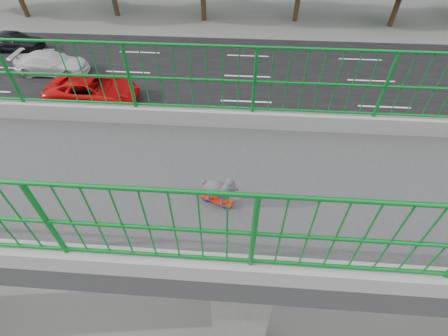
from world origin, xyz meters
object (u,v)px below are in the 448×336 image
car_1 (337,137)px  car_3 (52,63)px  car_0 (28,168)px  skateboard (217,200)px  car_2 (93,90)px  poodle (219,188)px  car_4 (14,41)px

car_1 → car_3: 18.44m
car_0 → car_3: (-9.60, -3.47, -0.04)m
skateboard → car_2: skateboard is taller
poodle → car_1: size_ratio=0.12×
poodle → car_0: poodle is taller
car_4 → car_0: bearing=-148.6°
poodle → car_3: poodle is taller
car_3 → poodle: bearing=-142.1°
skateboard → car_3: (-15.95, -12.38, -6.37)m
skateboard → car_0: skateboard is taller
car_1 → car_2: car_2 is taller
skateboard → car_2: (-12.75, -8.42, -6.31)m
car_2 → car_4: bearing=52.4°
car_0 → car_4: bearing=-148.6°
car_1 → car_2: bearing=-103.5°
skateboard → car_4: size_ratio=0.11×
car_0 → car_2: 6.42m
car_0 → car_4: car_0 is taller
skateboard → car_3: size_ratio=0.10×
poodle → car_0: (-6.36, -8.94, -6.58)m
car_1 → car_3: size_ratio=0.85×
poodle → car_2: 16.65m
car_0 → car_1: (-3.20, 13.82, -0.06)m
car_3 → car_4: bearing=53.6°
skateboard → poodle: 0.25m
car_1 → car_4: (-9.60, -21.62, 0.04)m
car_3 → car_4: car_4 is taller
car_2 → car_3: bearing=51.1°
car_0 → car_1: bearing=103.0°
car_2 → car_3: (-3.20, -3.97, -0.06)m
poodle → car_1: poodle is taller
car_0 → car_4: 14.99m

